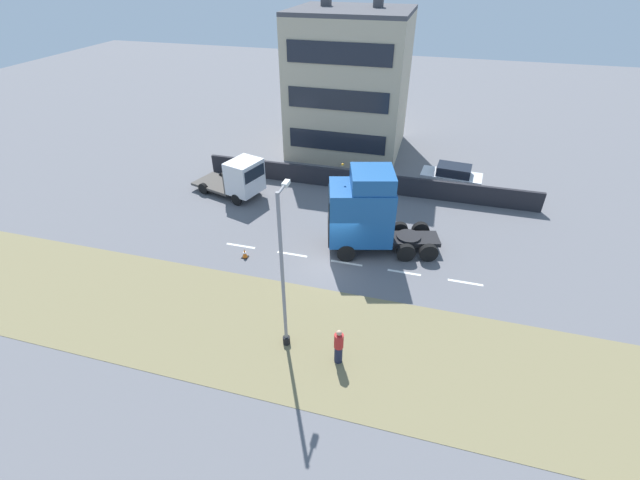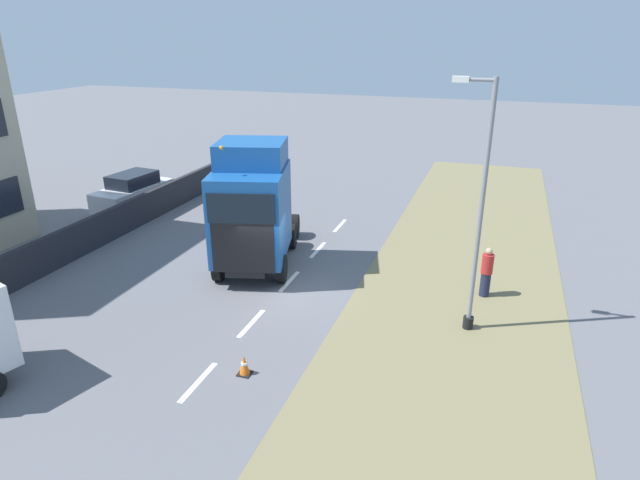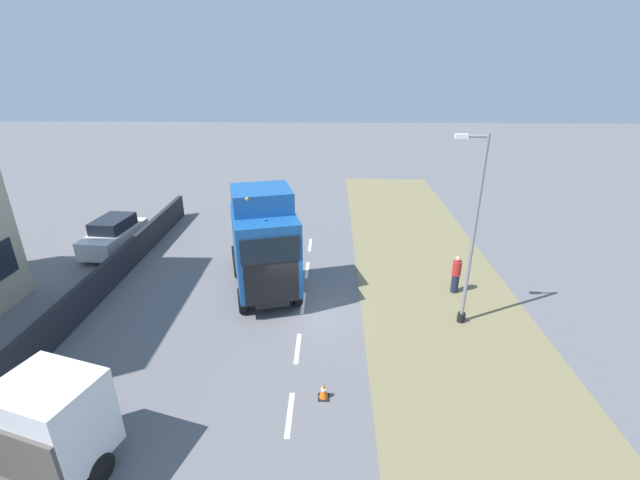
# 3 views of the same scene
# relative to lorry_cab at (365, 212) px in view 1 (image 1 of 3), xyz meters

# --- Properties ---
(ground_plane) EXTENTS (120.00, 120.00, 0.00)m
(ground_plane) POSITION_rel_lorry_cab_xyz_m (-1.66, 1.30, -2.46)
(ground_plane) COLOR slate
(ground_plane) RESTS_ON ground
(grass_verge) EXTENTS (7.00, 44.00, 0.01)m
(grass_verge) POSITION_rel_lorry_cab_xyz_m (-7.66, 1.30, -2.45)
(grass_verge) COLOR olive
(grass_verge) RESTS_ON ground
(lane_markings) EXTENTS (0.16, 14.60, 0.00)m
(lane_markings) POSITION_rel_lorry_cab_xyz_m (-1.66, 0.60, -2.46)
(lane_markings) COLOR white
(lane_markings) RESTS_ON ground
(boundary_wall) EXTENTS (0.25, 24.00, 1.40)m
(boundary_wall) POSITION_rel_lorry_cab_xyz_m (7.34, 1.30, -1.76)
(boundary_wall) COLOR #232328
(boundary_wall) RESTS_ON ground
(building_block) EXTENTS (8.42, 9.00, 12.11)m
(building_block) POSITION_rel_lorry_cab_xyz_m (15.01, 4.21, 3.05)
(building_block) COLOR #C1B293
(building_block) RESTS_ON ground
(lorry_cab) EXTENTS (4.10, 6.65, 5.06)m
(lorry_cab) POSITION_rel_lorry_cab_xyz_m (0.00, 0.00, 0.00)
(lorry_cab) COLOR black
(lorry_cab) RESTS_ON ground
(flatbed_truck) EXTENTS (3.63, 5.60, 2.83)m
(flatbed_truck) POSITION_rel_lorry_cab_xyz_m (3.99, 9.40, -0.98)
(flatbed_truck) COLOR silver
(flatbed_truck) RESTS_ON ground
(parked_car) EXTENTS (2.24, 4.37, 1.89)m
(parked_car) POSITION_rel_lorry_cab_xyz_m (9.08, -4.72, -1.53)
(parked_car) COLOR silver
(parked_car) RESTS_ON ground
(lamp_post) EXTENTS (1.28, 0.31, 7.52)m
(lamp_post) POSITION_rel_lorry_cab_xyz_m (-8.07, 1.89, 1.04)
(lamp_post) COLOR black
(lamp_post) RESTS_ON ground
(pedestrian) EXTENTS (0.39, 0.39, 1.80)m
(pedestrian) POSITION_rel_lorry_cab_xyz_m (-8.50, -0.54, -1.57)
(pedestrian) COLOR #1E233D
(pedestrian) RESTS_ON ground
(traffic_cone_lead) EXTENTS (0.36, 0.36, 0.58)m
(traffic_cone_lead) POSITION_rel_lorry_cab_xyz_m (-2.66, 6.28, -2.18)
(traffic_cone_lead) COLOR black
(traffic_cone_lead) RESTS_ON ground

